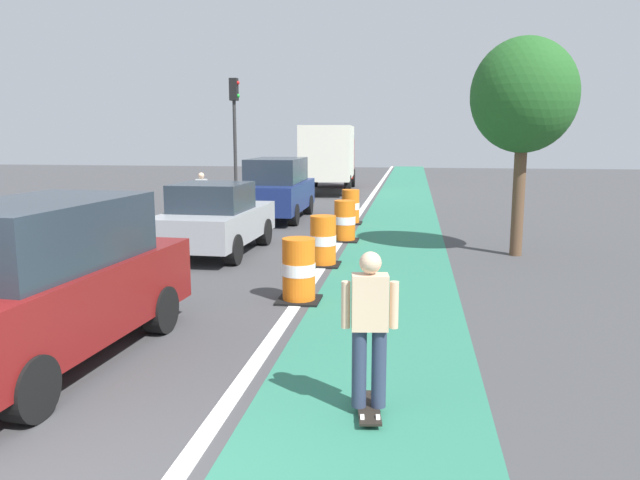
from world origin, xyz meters
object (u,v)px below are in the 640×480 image
parked_suv_third (277,188)px  delivery_truck_down_block (329,154)px  parked_suv_nearest (42,283)px  traffic_barrel_front (299,271)px  traffic_light_corner (235,118)px  street_tree_sidewalk (524,97)px  skateboarder_on_lane (370,328)px  parked_sedan_second (215,219)px  traffic_barrel_mid (323,241)px  traffic_barrel_far (351,207)px  pedestrian_crossing (202,196)px  traffic_barrel_back (345,221)px

parked_suv_third → delivery_truck_down_block: (0.35, 10.50, 0.81)m
parked_suv_nearest → traffic_barrel_front: size_ratio=4.31×
delivery_truck_down_block → traffic_light_corner: traffic_light_corner is taller
traffic_light_corner → street_tree_sidewalk: 14.28m
skateboarder_on_lane → traffic_barrel_front: bearing=109.8°
skateboarder_on_lane → parked_sedan_second: parked_sedan_second is taller
skateboarder_on_lane → traffic_light_corner: (-6.99, 19.30, 2.59)m
skateboarder_on_lane → traffic_barrel_mid: size_ratio=1.55×
traffic_barrel_mid → traffic_barrel_far: size_ratio=1.00×
pedestrian_crossing → traffic_barrel_back: bearing=-30.6°
parked_sedan_second → traffic_light_corner: bearing=103.8°
traffic_barrel_mid → delivery_truck_down_block: bearing=97.3°
traffic_barrel_back → traffic_light_corner: size_ratio=0.21×
parked_sedan_second → street_tree_sidewalk: size_ratio=0.83×
parked_sedan_second → traffic_barrel_back: (2.87, 2.20, -0.30)m
parked_suv_third → parked_sedan_second: bearing=-91.3°
traffic_barrel_back → parked_suv_nearest: bearing=-105.7°
parked_suv_nearest → parked_suv_third: same height
traffic_barrel_back → traffic_barrel_front: bearing=-91.0°
traffic_barrel_back → traffic_barrel_far: (-0.18, 3.29, 0.00)m
traffic_barrel_back → street_tree_sidewalk: 5.43m
traffic_barrel_mid → traffic_barrel_back: bearing=87.8°
skateboarder_on_lane → traffic_light_corner: traffic_light_corner is taller
parked_suv_nearest → delivery_truck_down_block: delivery_truck_down_block is taller
parked_suv_nearest → parked_sedan_second: size_ratio=1.13×
traffic_barrel_back → traffic_light_corner: (-5.61, 8.99, 2.97)m
skateboarder_on_lane → delivery_truck_down_block: delivery_truck_down_block is taller
traffic_barrel_far → delivery_truck_down_block: bearing=101.1°
parked_suv_third → traffic_barrel_far: (2.55, -0.70, -0.50)m
parked_sedan_second → street_tree_sidewalk: (7.08, 0.83, 2.83)m
parked_sedan_second → delivery_truck_down_block: size_ratio=0.54×
parked_sedan_second → traffic_barrel_back: bearing=37.5°
parked_suv_third → parked_suv_nearest: bearing=-89.8°
traffic_light_corner → traffic_barrel_front: bearing=-70.0°
traffic_barrel_far → pedestrian_crossing: (-4.82, -0.33, 0.33)m
traffic_light_corner → pedestrian_crossing: 6.62m
traffic_barrel_back → pedestrian_crossing: pedestrian_crossing is taller
delivery_truck_down_block → traffic_light_corner: size_ratio=1.51×
skateboarder_on_lane → delivery_truck_down_block: size_ratio=0.22×
traffic_light_corner → street_tree_sidewalk: bearing=-46.5°
traffic_barrel_back → traffic_barrel_mid: bearing=-92.2°
parked_sedan_second → traffic_barrel_far: (2.69, 5.49, -0.30)m
traffic_barrel_back → traffic_barrel_far: 3.30m
street_tree_sidewalk → parked_sedan_second: bearing=-173.3°
traffic_barrel_back → traffic_barrel_far: same height
parked_suv_third → traffic_barrel_mid: (2.61, -7.18, -0.50)m
traffic_barrel_far → traffic_light_corner: size_ratio=0.21×
traffic_light_corner → street_tree_sidewalk: (9.83, -10.37, 0.17)m
traffic_barrel_back → delivery_truck_down_block: bearing=99.3°
traffic_barrel_far → street_tree_sidewalk: size_ratio=0.22×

